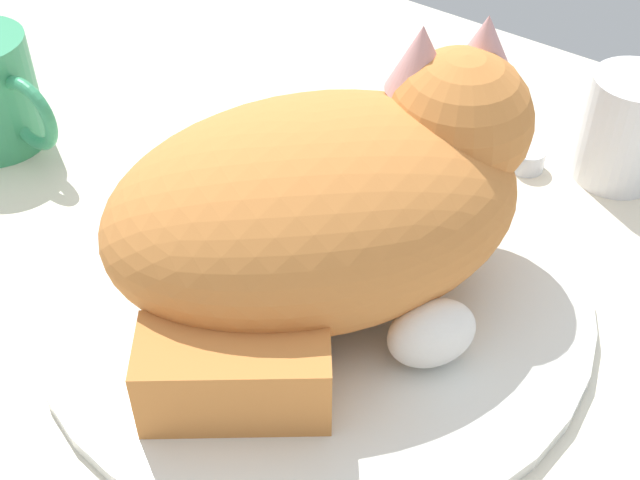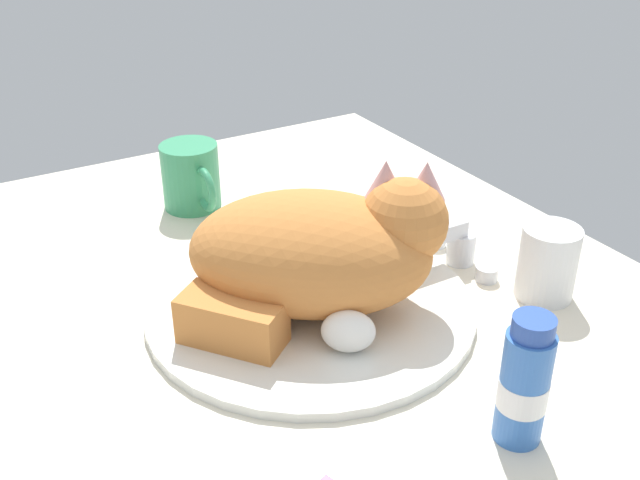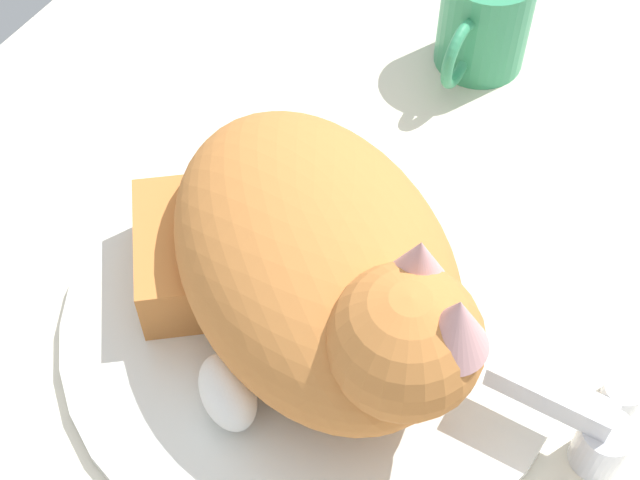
{
  "view_description": "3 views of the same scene",
  "coord_description": "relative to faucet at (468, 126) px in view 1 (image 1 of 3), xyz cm",
  "views": [
    {
      "loc": [
        25.11,
        -33.04,
        42.08
      ],
      "look_at": [
        0.42,
        0.03,
        5.27
      ],
      "focal_mm": 48.36,
      "sensor_mm": 36.0,
      "label": 1
    },
    {
      "loc": [
        61.92,
        -35.1,
        48.04
      ],
      "look_at": [
        -1.29,
        1.99,
        8.03
      ],
      "focal_mm": 42.09,
      "sensor_mm": 36.0,
      "label": 2
    },
    {
      "loc": [
        31.43,
        18.6,
        58.24
      ],
      "look_at": [
        -2.16,
        -0.8,
        6.92
      ],
      "focal_mm": 51.63,
      "sensor_mm": 36.0,
      "label": 3
    }
  ],
  "objects": [
    {
      "name": "sink_basin",
      "position": [
        0.0,
        -20.57,
        -2.12
      ],
      "size": [
        37.24,
        37.24,
        1.12
      ],
      "primitive_type": "cylinder",
      "color": "silver",
      "rests_on": "ground_plane"
    },
    {
      "name": "faucet",
      "position": [
        0.0,
        0.0,
        0.0
      ],
      "size": [
        12.78,
        10.21,
        6.15
      ],
      "color": "silver",
      "rests_on": "ground_plane"
    },
    {
      "name": "cat",
      "position": [
        0.89,
        -19.58,
        5.37
      ],
      "size": [
        30.01,
        32.12,
        16.37
      ],
      "color": "#D17F3D",
      "rests_on": "sink_basin"
    },
    {
      "name": "rinse_cup",
      "position": [
        11.0,
        4.62,
        1.73
      ],
      "size": [
        6.73,
        6.73,
        8.83
      ],
      "color": "white",
      "rests_on": "ground_plane"
    },
    {
      "name": "ground_plane",
      "position": [
        0.0,
        -20.57,
        -4.18
      ],
      "size": [
        110.0,
        82.5,
        3.0
      ],
      "primitive_type": "cube",
      "color": "silver"
    }
  ]
}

